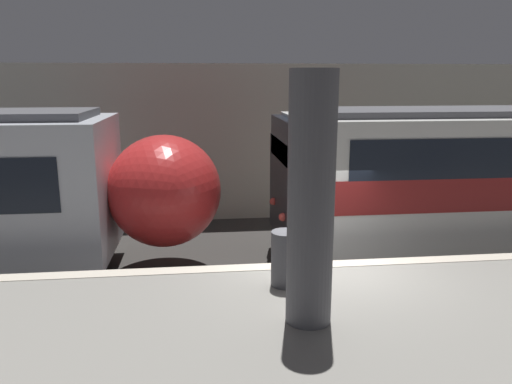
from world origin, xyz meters
The scene contains 5 objects.
ground_plane centered at (0.00, 0.00, 0.00)m, with size 120.00×120.00×0.00m, color #33302D.
platform centered at (0.00, -1.87, 0.56)m, with size 40.00×3.75×1.14m.
station_rear_barrier centered at (0.00, 6.83, 2.31)m, with size 50.00×0.15×4.63m.
support_pillar_near centered at (-0.69, -2.07, 2.73)m, with size 0.59×0.59×3.22m.
trash_bin centered at (-0.79, -0.90, 1.55)m, with size 0.44×0.44×0.85m.
Camera 1 is at (-2.04, -7.96, 4.24)m, focal length 35.00 mm.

